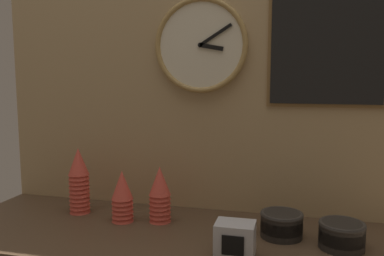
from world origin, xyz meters
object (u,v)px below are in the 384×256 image
(wall_clock, at_px, (201,45))
(menu_board, at_px, (328,25))
(cup_stack_center, at_px, (160,194))
(napkin_dispenser, at_px, (235,239))
(cup_stack_left, at_px, (79,180))
(bowl_stack_far_right, at_px, (342,234))
(cup_stack_center_left, at_px, (122,196))
(bowl_stack_right, at_px, (281,224))

(wall_clock, xyz_separation_m, menu_board, (0.43, 0.01, 0.06))
(cup_stack_center, height_order, napkin_dispenser, cup_stack_center)
(napkin_dispenser, bearing_deg, cup_stack_left, 159.71)
(bowl_stack_far_right, bearing_deg, napkin_dispenser, -156.37)
(cup_stack_left, xyz_separation_m, menu_board, (0.86, 0.15, 0.55))
(cup_stack_left, height_order, bowl_stack_far_right, cup_stack_left)
(cup_stack_center_left, relative_size, napkin_dispenser, 1.63)
(cup_stack_center, xyz_separation_m, napkin_dispenser, (0.29, -0.21, -0.05))
(wall_clock, bearing_deg, cup_stack_center_left, -141.84)
(cup_stack_center, height_order, wall_clock, wall_clock)
(menu_board, xyz_separation_m, napkin_dispenser, (-0.25, -0.37, -0.62))
(napkin_dispenser, bearing_deg, bowl_stack_right, 55.15)
(cup_stack_center, distance_m, wall_clock, 0.55)
(cup_stack_center_left, xyz_separation_m, bowl_stack_right, (0.54, -0.01, -0.05))
(cup_stack_left, distance_m, cup_stack_center_left, 0.20)
(cup_stack_center_left, distance_m, bowl_stack_far_right, 0.72)
(bowl_stack_far_right, height_order, menu_board, menu_board)
(wall_clock, height_order, menu_board, menu_board)
(cup_stack_left, height_order, cup_stack_center, cup_stack_left)
(cup_stack_left, relative_size, wall_clock, 0.71)
(wall_clock, bearing_deg, napkin_dispenser, -63.20)
(cup_stack_left, height_order, menu_board, menu_board)
(cup_stack_left, relative_size, menu_board, 0.44)
(cup_stack_center, relative_size, bowl_stack_far_right, 1.45)
(wall_clock, bearing_deg, cup_stack_left, -161.95)
(wall_clock, bearing_deg, bowl_stack_far_right, -26.12)
(bowl_stack_right, xyz_separation_m, wall_clock, (-0.31, 0.19, 0.57))
(bowl_stack_right, relative_size, napkin_dispenser, 1.22)
(cup_stack_left, height_order, cup_stack_center_left, cup_stack_left)
(cup_stack_center, bearing_deg, bowl_stack_right, -4.67)
(cup_stack_center, bearing_deg, bowl_stack_far_right, -7.67)
(cup_stack_center, xyz_separation_m, menu_board, (0.54, 0.17, 0.58))
(cup_stack_center_left, relative_size, wall_clock, 0.52)
(cup_stack_left, relative_size, napkin_dispenser, 2.21)
(bowl_stack_right, bearing_deg, bowl_stack_far_right, -14.59)
(menu_board, bearing_deg, cup_stack_center, -163.04)
(cup_stack_left, relative_size, bowl_stack_right, 1.80)
(cup_stack_center_left, distance_m, bowl_stack_right, 0.54)
(cup_stack_left, xyz_separation_m, wall_clock, (0.43, 0.14, 0.49))
(cup_stack_center, bearing_deg, cup_stack_center_left, -167.43)
(bowl_stack_right, distance_m, napkin_dispenser, 0.21)
(cup_stack_center, relative_size, napkin_dispenser, 1.77)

